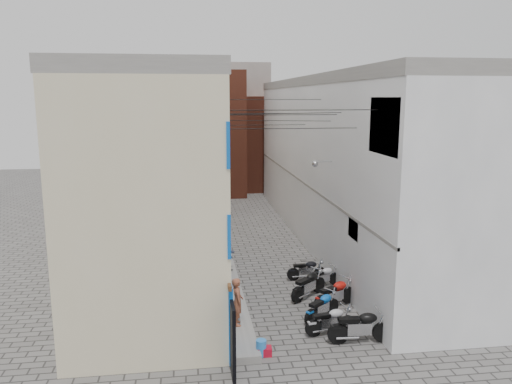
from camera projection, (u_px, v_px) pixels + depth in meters
name	position (u px, v px, depth m)	size (l,w,h in m)	color
ground	(314.00, 360.00, 15.22)	(90.00, 90.00, 0.00)	#5A5755
plinth	(219.00, 240.00, 27.57)	(0.90, 26.00, 0.25)	gray
building_left	(162.00, 163.00, 26.31)	(5.10, 27.00, 9.00)	beige
building_right	(344.00, 160.00, 27.71)	(5.94, 26.00, 9.00)	silver
building_far_brick_left	(207.00, 133.00, 41.27)	(6.00, 6.00, 10.00)	brown
building_far_brick_right	(263.00, 142.00, 44.08)	(5.00, 6.00, 8.00)	brown
building_far_concrete	(225.00, 123.00, 47.28)	(8.00, 5.00, 11.00)	gray
far_shopfront	(234.00, 183.00, 39.52)	(2.00, 0.30, 2.40)	black
overhead_wires	(272.00, 116.00, 21.33)	(5.80, 13.02, 1.32)	black
motorcycle_a	(361.00, 325.00, 16.18)	(0.69, 2.17, 1.26)	black
motorcycle_b	(331.00, 319.00, 16.81)	(0.58, 1.83, 1.06)	#ADACB1
motorcycle_c	(322.00, 305.00, 17.92)	(0.59, 1.87, 1.08)	#0B54B1
motorcycle_d	(335.00, 292.00, 18.92)	(0.66, 2.10, 1.22)	#A7120B
motorcycle_e	(309.00, 283.00, 19.90)	(0.65, 2.05, 1.19)	black
motorcycle_f	(323.00, 276.00, 21.02)	(0.54, 1.72, 1.00)	#A5A4A9
motorcycle_g	(307.00, 269.00, 21.86)	(0.56, 1.76, 1.02)	black
person_a	(237.00, 301.00, 16.91)	(0.61, 0.40, 1.66)	#954F36
person_b	(229.00, 255.00, 22.13)	(0.75, 0.59, 1.55)	#32374C
water_jug_near	(261.00, 349.00, 15.46)	(0.28, 0.28, 0.44)	#2B7CD8
water_jug_far	(261.00, 348.00, 15.45)	(0.33, 0.33, 0.51)	#2A7ED5
red_crate	(265.00, 351.00, 15.49)	(0.43, 0.32, 0.27)	#B00C22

